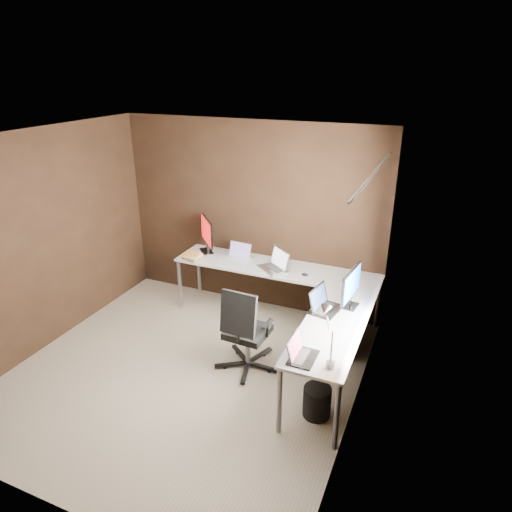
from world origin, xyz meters
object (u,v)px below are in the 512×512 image
Objects in this scene: laptop_white at (238,256)px; monitor_left at (207,233)px; wastebasket at (317,402)px; book_stack at (193,256)px; laptop_black_big at (323,305)px; drawer_pedestal at (341,325)px; laptop_silver at (275,265)px; desk_lamp at (327,328)px; office_chair at (246,345)px; laptop_black_small at (300,353)px; monitor_right at (351,286)px.

monitor_left is at bearing 176.22° from laptop_white.
laptop_white is at bearing 134.24° from wastebasket.
laptop_black_big is at bearing -17.97° from book_stack.
wastebasket is at bearing -86.71° from drawer_pedestal.
book_stack is at bearing 175.65° from drawer_pedestal.
desk_lamp is at bearing -17.20° from laptop_silver.
office_chair reaches higher than wastebasket.
laptop_silver is at bearing 57.08° from laptop_black_big.
laptop_black_small is at bearing -92.79° from drawer_pedestal.
monitor_right is 1.59× the size of laptop_white.
monitor_left is 2.69m from laptop_black_small.
laptop_white is at bearing -150.77° from laptop_silver.
desk_lamp reaches higher than laptop_black_small.
monitor_left reaches higher than drawer_pedestal.
monitor_right is at bearing -11.86° from book_stack.
monitor_left is 0.55m from laptop_white.
laptop_white is 1.04× the size of laptop_black_small.
laptop_black_big is at bearing -102.67° from drawer_pedestal.
office_chair reaches higher than laptop_black_small.
laptop_white is 2.33m from wastebasket.
monitor_left reaches higher than wastebasket.
office_chair is (1.20, -0.96, -0.47)m from book_stack.
book_stack is 0.52× the size of desk_lamp.
book_stack is (-0.56, -0.24, -0.01)m from laptop_white.
desk_lamp reaches higher than wastebasket.
laptop_white is (-1.50, 0.39, 0.48)m from drawer_pedestal.
desk_lamp is at bearing -41.86° from laptop_white.
drawer_pedestal is at bearing 22.26° from laptop_silver.
drawer_pedestal is 1.26× the size of monitor_left.
laptop_white is at bearing 165.34° from drawer_pedestal.
drawer_pedestal is at bearing -2.09° from laptop_black_small.
laptop_black_big is at bearing 21.65° from monitor_left.
monitor_left is 0.92× the size of monitor_right.
laptop_silver is (1.06, -0.18, -0.21)m from monitor_left.
monitor_left is 0.48× the size of office_chair.
monitor_right is at bearing -18.17° from laptop_white.
drawer_pedestal is 1.83× the size of laptop_white.
monitor_left is at bearing 76.73° from monitor_right.
laptop_black_small is at bearing -46.33° from laptop_white.
desk_lamp is 1.38m from office_chair.
laptop_black_small is 0.58× the size of desk_lamp.
book_stack is 0.28× the size of office_chair.
laptop_black_big is at bearing 115.03° from desk_lamp.
drawer_pedestal is 1.17m from office_chair.
laptop_silver is at bearing 97.23° from office_chair.
laptop_black_big is (0.83, -0.77, -0.00)m from laptop_silver.
office_chair reaches higher than laptop_white.
drawer_pedestal is at bearing -4.35° from book_stack.
monitor_left is at bearing 134.95° from office_chair.
laptop_black_small is at bearing -37.86° from book_stack.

